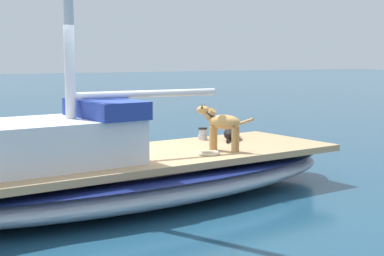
{
  "coord_description": "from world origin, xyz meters",
  "views": [
    {
      "loc": [
        -7.74,
        2.99,
        2.11
      ],
      "look_at": [
        0.0,
        -1.0,
        1.01
      ],
      "focal_mm": 54.29,
      "sensor_mm": 36.0,
      "label": 1
    }
  ],
  "objects_px": {
    "deck_winch": "(203,134)",
    "dog_tan": "(222,123)",
    "dog_black": "(232,133)",
    "coiled_rope": "(209,153)",
    "sailboat_main": "(131,178)"
  },
  "relations": [
    {
      "from": "dog_tan",
      "to": "coiled_rope",
      "type": "distance_m",
      "value": 0.55
    },
    {
      "from": "sailboat_main",
      "to": "dog_black",
      "type": "height_order",
      "value": "dog_black"
    },
    {
      "from": "sailboat_main",
      "to": "dog_tan",
      "type": "height_order",
      "value": "dog_tan"
    },
    {
      "from": "sailboat_main",
      "to": "coiled_rope",
      "type": "distance_m",
      "value": 1.19
    },
    {
      "from": "dog_black",
      "to": "deck_winch",
      "type": "xyz_separation_m",
      "value": [
        0.22,
        0.45,
        -0.01
      ]
    },
    {
      "from": "deck_winch",
      "to": "coiled_rope",
      "type": "bearing_deg",
      "value": 155.07
    },
    {
      "from": "deck_winch",
      "to": "coiled_rope",
      "type": "xyz_separation_m",
      "value": [
        -1.38,
        0.64,
        -0.08
      ]
    },
    {
      "from": "deck_winch",
      "to": "dog_tan",
      "type": "bearing_deg",
      "value": 165.03
    },
    {
      "from": "dog_tan",
      "to": "coiled_rope",
      "type": "relative_size",
      "value": 2.5
    },
    {
      "from": "sailboat_main",
      "to": "dog_black",
      "type": "bearing_deg",
      "value": -71.04
    },
    {
      "from": "dog_tan",
      "to": "deck_winch",
      "type": "distance_m",
      "value": 1.27
    },
    {
      "from": "sailboat_main",
      "to": "coiled_rope",
      "type": "bearing_deg",
      "value": -111.62
    },
    {
      "from": "deck_winch",
      "to": "dog_black",
      "type": "bearing_deg",
      "value": -115.96
    },
    {
      "from": "coiled_rope",
      "to": "deck_winch",
      "type": "bearing_deg",
      "value": -24.93
    },
    {
      "from": "dog_black",
      "to": "deck_winch",
      "type": "relative_size",
      "value": 3.74
    }
  ]
}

